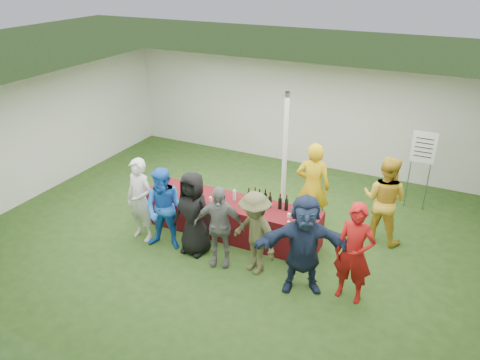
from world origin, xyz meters
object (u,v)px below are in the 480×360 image
at_px(customer_1, 165,209).
at_px(customer_4, 255,233).
at_px(dump_bucket, 308,221).
at_px(customer_2, 193,214).
at_px(wine_list_sign, 423,153).
at_px(staff_pourer, 313,187).
at_px(customer_6, 354,253).
at_px(serving_table, 231,218).
at_px(customer_3, 219,226).
at_px(customer_0, 140,200).
at_px(staff_back, 384,200).
at_px(customer_5, 304,244).

height_order(customer_1, customer_4, customer_1).
relative_size(dump_bucket, customer_2, 0.16).
distance_m(wine_list_sign, staff_pourer, 2.61).
relative_size(dump_bucket, customer_6, 0.15).
xyz_separation_m(wine_list_sign, customer_6, (-0.54, -3.66, -0.45)).
distance_m(wine_list_sign, customer_2, 5.07).
height_order(serving_table, customer_6, customer_6).
height_order(wine_list_sign, customer_3, wine_list_sign).
bearing_deg(dump_bucket, staff_pourer, 104.21).
bearing_deg(customer_0, staff_back, 32.26).
height_order(customer_4, customer_6, customer_6).
distance_m(customer_3, customer_4, 0.67).
height_order(staff_back, customer_2, staff_back).
relative_size(customer_1, customer_4, 1.06).
bearing_deg(wine_list_sign, customer_2, -134.29).
bearing_deg(dump_bucket, customer_5, -76.39).
bearing_deg(customer_2, customer_6, 3.17).
distance_m(staff_pourer, customer_2, 2.46).
bearing_deg(customer_6, customer_0, -175.91).
xyz_separation_m(serving_table, staff_back, (2.74, 1.11, 0.51)).
distance_m(customer_5, customer_6, 0.80).
bearing_deg(staff_back, customer_6, 96.58).
distance_m(wine_list_sign, customer_1, 5.54).
xyz_separation_m(staff_back, customer_0, (-4.25, -2.00, -0.04)).
distance_m(dump_bucket, customer_6, 1.20).
distance_m(dump_bucket, customer_1, 2.66).
bearing_deg(customer_4, customer_6, 24.57).
height_order(staff_pourer, customer_0, staff_pourer).
xyz_separation_m(customer_3, customer_6, (2.38, 0.08, 0.09)).
bearing_deg(dump_bucket, customer_6, -34.66).
xyz_separation_m(serving_table, staff_pourer, (1.37, 0.92, 0.57)).
bearing_deg(customer_2, customer_3, -7.76).
relative_size(serving_table, staff_back, 2.04).
bearing_deg(serving_table, customer_6, -18.85).
relative_size(dump_bucket, customer_3, 0.17).
xyz_separation_m(serving_table, customer_4, (0.93, -0.92, 0.40)).
relative_size(customer_3, customer_6, 0.90).
bearing_deg(customer_0, customer_6, 6.88).
bearing_deg(customer_2, staff_pourer, 50.11).
xyz_separation_m(staff_pourer, staff_back, (1.37, 0.20, -0.06)).
xyz_separation_m(staff_back, customer_3, (-2.48, -2.09, -0.11)).
bearing_deg(customer_3, customer_1, 161.28).
bearing_deg(customer_4, customer_1, -155.17).
xyz_separation_m(wine_list_sign, customer_4, (-2.25, -3.68, -0.54)).
bearing_deg(customer_0, serving_table, 37.37).
bearing_deg(serving_table, dump_bucket, -7.58).
distance_m(wine_list_sign, staff_back, 1.75).
xyz_separation_m(staff_pourer, customer_3, (-1.11, -1.90, -0.16)).
height_order(staff_pourer, customer_4, staff_pourer).
relative_size(wine_list_sign, customer_1, 1.10).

